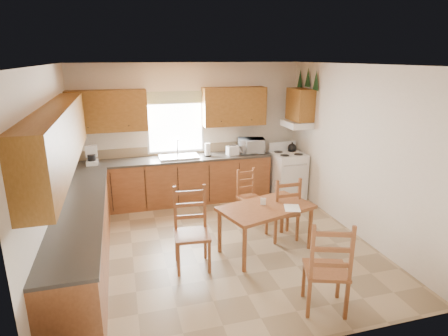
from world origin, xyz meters
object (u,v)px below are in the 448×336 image
object	(u,v)px
dining_table	(265,228)
chair_near_left	(282,208)
stove	(287,176)
microwave	(251,146)
chair_far_right	(249,195)
chair_near_right	(326,264)
chair_far_left	(192,230)

from	to	relation	value
dining_table	chair_near_left	bearing A→B (deg)	20.87
stove	microwave	xyz separation A→B (m)	(-0.69, 0.30, 0.61)
microwave	chair_far_right	distance (m)	1.33
dining_table	chair_near_right	size ratio (longest dim) A/B	1.18
dining_table	chair_near_left	xyz separation A→B (m)	(0.41, 0.31, 0.16)
microwave	chair_far_right	xyz separation A→B (m)	(-0.41, -1.09, -0.63)
chair_near_left	dining_table	bearing A→B (deg)	36.71
chair_near_left	chair_near_right	distance (m)	1.77
microwave	chair_near_right	bearing A→B (deg)	-84.16
microwave	dining_table	xyz separation A→B (m)	(-0.58, -2.28, -0.71)
microwave	chair_near_left	bearing A→B (deg)	-82.58
chair_near_left	chair_near_right	world-z (taller)	chair_near_right
stove	microwave	distance (m)	0.97
dining_table	chair_near_right	world-z (taller)	chair_near_right
chair_near_right	stove	bearing A→B (deg)	-88.76
chair_near_left	chair_near_right	xyz separation A→B (m)	(-0.25, -1.75, 0.04)
stove	chair_near_left	size ratio (longest dim) A/B	0.88
chair_near_right	chair_far_right	size ratio (longest dim) A/B	1.28
stove	microwave	size ratio (longest dim) A/B	1.87
microwave	stove	bearing A→B (deg)	-11.20
dining_table	chair_far_right	world-z (taller)	chair_far_right
chair_near_left	chair_near_right	size ratio (longest dim) A/B	0.92
microwave	chair_near_left	world-z (taller)	microwave
chair_far_right	chair_near_right	bearing A→B (deg)	-98.10
chair_near_right	chair_near_left	bearing A→B (deg)	-78.95
stove	chair_near_right	world-z (taller)	chair_near_right
chair_far_left	stove	bearing A→B (deg)	46.67
chair_far_left	chair_near_right	bearing A→B (deg)	-39.54
stove	dining_table	distance (m)	2.35
microwave	chair_near_left	distance (m)	2.05
chair_near_right	chair_far_left	size ratio (longest dim) A/B	1.00
microwave	chair_far_left	size ratio (longest dim) A/B	0.44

